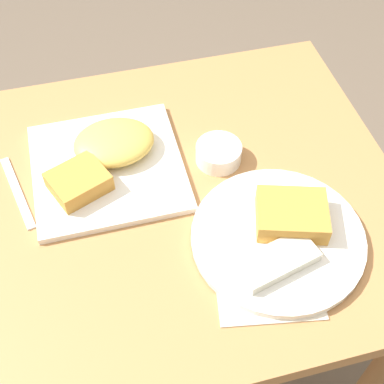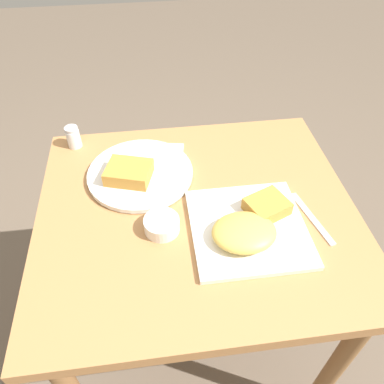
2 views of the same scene
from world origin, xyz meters
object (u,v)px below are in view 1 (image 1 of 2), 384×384
object	(u,v)px
sauce_ramekin	(219,153)
butter_knife	(17,192)
plate_oval_far	(281,234)
plate_square_near	(106,160)

from	to	relation	value
sauce_ramekin	butter_knife	xyz separation A→B (m)	(0.39, -0.01, -0.02)
sauce_ramekin	butter_knife	bearing A→B (deg)	-2.09
plate_oval_far	butter_knife	world-z (taller)	plate_oval_far
plate_oval_far	butter_knife	distance (m)	0.50
sauce_ramekin	plate_square_near	bearing A→B (deg)	-9.52
plate_square_near	plate_oval_far	size ratio (longest dim) A/B	0.94
sauce_ramekin	plate_oval_far	bearing A→B (deg)	104.14
plate_square_near	butter_knife	bearing A→B (deg)	7.13
plate_square_near	butter_knife	distance (m)	0.18
butter_knife	plate_square_near	bearing A→B (deg)	84.24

